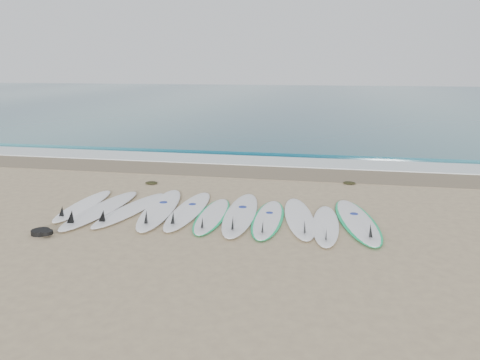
% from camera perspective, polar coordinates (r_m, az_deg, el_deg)
% --- Properties ---
extents(ground, '(120.00, 120.00, 0.00)m').
position_cam_1_polar(ground, '(9.28, -3.48, -4.47)').
color(ground, tan).
extents(ocean, '(120.00, 55.00, 0.03)m').
position_cam_1_polar(ocean, '(41.18, 8.06, 9.73)').
color(ocean, '#225D6D').
rests_on(ocean, ground).
extents(wet_sand_band, '(120.00, 1.80, 0.01)m').
position_cam_1_polar(wet_sand_band, '(13.15, 0.99, 1.09)').
color(wet_sand_band, '#71624B').
rests_on(wet_sand_band, ground).
extents(foam_band, '(120.00, 1.40, 0.04)m').
position_cam_1_polar(foam_band, '(14.49, 1.97, 2.35)').
color(foam_band, silver).
rests_on(foam_band, ground).
extents(wave_crest, '(120.00, 1.00, 0.10)m').
position_cam_1_polar(wave_crest, '(15.94, 2.83, 3.51)').
color(wave_crest, '#225D6D').
rests_on(wave_crest, ground).
extents(surfboard_0, '(0.56, 2.37, 0.30)m').
position_cam_1_polar(surfboard_0, '(10.34, -18.66, -2.97)').
color(surfboard_0, white).
rests_on(surfboard_0, ground).
extents(surfboard_1, '(0.78, 2.83, 0.36)m').
position_cam_1_polar(surfboard_1, '(9.91, -16.73, -3.48)').
color(surfboard_1, silver).
rests_on(surfboard_1, ground).
extents(surfboard_2, '(0.93, 2.61, 0.33)m').
position_cam_1_polar(surfboard_2, '(9.77, -13.37, -3.54)').
color(surfboard_2, white).
rests_on(surfboard_2, ground).
extents(surfboard_3, '(0.94, 2.95, 0.37)m').
position_cam_1_polar(surfboard_3, '(9.67, -9.81, -3.50)').
color(surfboard_3, white).
rests_on(surfboard_3, ground).
extents(surfboard_4, '(0.58, 2.70, 0.34)m').
position_cam_1_polar(surfboard_4, '(9.51, -6.40, -3.71)').
color(surfboard_4, white).
rests_on(surfboard_4, ground).
extents(surfboard_5, '(0.65, 2.34, 0.29)m').
position_cam_1_polar(surfboard_5, '(9.21, -3.45, -4.34)').
color(surfboard_5, white).
rests_on(surfboard_5, ground).
extents(surfboard_6, '(0.75, 2.90, 0.37)m').
position_cam_1_polar(surfboard_6, '(9.22, 0.03, -4.16)').
color(surfboard_6, white).
rests_on(surfboard_6, ground).
extents(surfboard_7, '(0.64, 2.43, 0.31)m').
position_cam_1_polar(surfboard_7, '(9.01, 3.42, -4.74)').
color(surfboard_7, white).
rests_on(surfboard_7, ground).
extents(surfboard_8, '(0.96, 2.64, 0.33)m').
position_cam_1_polar(surfboard_8, '(9.09, 7.27, -4.58)').
color(surfboard_8, white).
rests_on(surfboard_8, ground).
extents(surfboard_9, '(0.54, 2.35, 0.30)m').
position_cam_1_polar(surfboard_9, '(8.77, 10.40, -5.44)').
color(surfboard_9, white).
rests_on(surfboard_9, ground).
extents(surfboard_10, '(1.12, 2.82, 0.35)m').
position_cam_1_polar(surfboard_10, '(9.14, 14.12, -4.85)').
color(surfboard_10, white).
rests_on(surfboard_10, ground).
extents(seaweed_near, '(0.32, 0.25, 0.06)m').
position_cam_1_polar(seaweed_near, '(11.96, -10.76, -0.34)').
color(seaweed_near, black).
rests_on(seaweed_near, ground).
extents(seaweed_far, '(0.31, 0.24, 0.06)m').
position_cam_1_polar(seaweed_far, '(12.06, 13.19, -0.34)').
color(seaweed_far, black).
rests_on(seaweed_far, ground).
extents(leash_coil, '(0.46, 0.36, 0.11)m').
position_cam_1_polar(leash_coil, '(9.00, -22.99, -5.86)').
color(leash_coil, black).
rests_on(leash_coil, ground).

